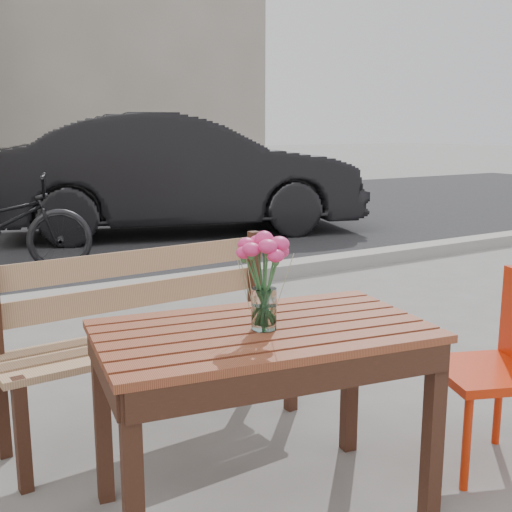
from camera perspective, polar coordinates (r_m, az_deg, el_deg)
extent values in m
plane|color=#63605E|center=(2.50, 2.10, -20.93)|extent=(80.00, 80.00, 0.00)
cube|color=gray|center=(5.06, -17.10, -3.76)|extent=(30.00, 0.25, 0.12)
cube|color=gray|center=(17.94, -11.78, 16.45)|extent=(7.00, 3.00, 6.00)
cube|color=maroon|center=(2.17, 0.63, -6.67)|extent=(1.19, 0.82, 0.03)
cube|color=black|center=(1.94, -10.86, -20.34)|extent=(0.06, 0.06, 0.65)
cube|color=black|center=(2.31, 15.47, -14.99)|extent=(0.06, 0.06, 0.65)
cube|color=black|center=(2.42, -13.50, -13.69)|extent=(0.06, 0.06, 0.65)
cube|color=black|center=(2.73, 8.35, -10.51)|extent=(0.06, 0.06, 0.65)
cube|color=#9A7550|center=(2.84, -8.79, -7.32)|extent=(1.38, 0.44, 0.03)
cube|color=#9A7550|center=(2.96, -10.66, -2.02)|extent=(1.36, 0.10, 0.37)
cube|color=black|center=(2.59, -20.02, -14.82)|extent=(0.05, 0.05, 0.45)
cube|color=black|center=(3.09, 3.24, -9.74)|extent=(0.05, 0.05, 0.45)
cube|color=black|center=(3.27, -0.08, -5.02)|extent=(0.05, 0.05, 0.83)
cube|color=red|center=(2.71, 19.86, -9.72)|extent=(0.50, 0.50, 0.04)
cylinder|color=red|center=(2.85, 15.20, -12.89)|extent=(0.03, 0.03, 0.37)
cylinder|color=red|center=(2.60, 18.20, -15.52)|extent=(0.03, 0.03, 0.37)
cylinder|color=red|center=(2.98, 20.73, -12.06)|extent=(0.03, 0.03, 0.37)
cylinder|color=white|center=(2.12, 0.71, -4.72)|extent=(0.08, 0.08, 0.14)
cylinder|color=#346D3B|center=(2.10, 0.71, -2.89)|extent=(0.05, 0.05, 0.28)
imported|color=black|center=(8.28, -6.81, 7.23)|extent=(4.83, 2.81, 1.51)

